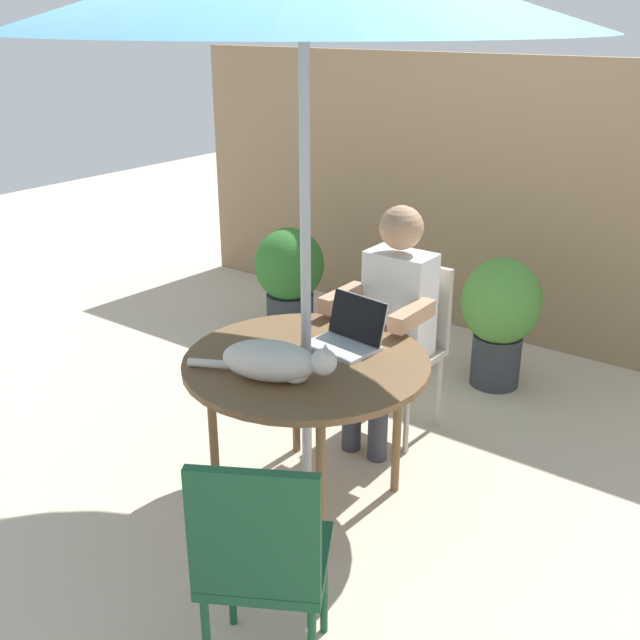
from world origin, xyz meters
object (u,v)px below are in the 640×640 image
(patio_table, at_px, (306,370))
(person_seated, at_px, (392,313))
(cat, at_px, (275,362))
(chair_occupied, at_px, (406,334))
(potted_plant_near_fence, at_px, (289,275))
(chair_empty, at_px, (261,555))
(laptop, at_px, (350,332))
(potted_plant_by_chair, at_px, (500,313))

(patio_table, height_order, person_seated, person_seated)
(patio_table, relative_size, cat, 1.72)
(patio_table, bearing_deg, chair_occupied, 90.00)
(chair_occupied, xyz_separation_m, cat, (0.02, -1.10, 0.26))
(chair_occupied, xyz_separation_m, person_seated, (0.00, -0.16, 0.17))
(person_seated, distance_m, potted_plant_near_fence, 1.54)
(chair_empty, bearing_deg, laptop, 111.79)
(laptop, bearing_deg, chair_empty, -68.21)
(potted_plant_by_chair, bearing_deg, potted_plant_near_fence, -175.30)
(chair_occupied, height_order, person_seated, person_seated)
(chair_empty, xyz_separation_m, potted_plant_by_chair, (-0.32, 2.55, -0.07))
(laptop, bearing_deg, potted_plant_near_fence, 137.23)
(person_seated, bearing_deg, chair_occupied, 90.00)
(potted_plant_near_fence, distance_m, potted_plant_by_chair, 1.51)
(patio_table, distance_m, laptop, 0.27)
(person_seated, distance_m, laptop, 0.48)
(chair_empty, xyz_separation_m, person_seated, (-0.53, 1.64, 0.17))
(chair_occupied, distance_m, person_seated, 0.23)
(patio_table, xyz_separation_m, potted_plant_by_chair, (0.21, 1.62, -0.20))
(laptop, xyz_separation_m, potted_plant_by_chair, (0.14, 1.38, -0.32))
(person_seated, height_order, potted_plant_by_chair, person_seated)
(chair_empty, relative_size, potted_plant_by_chair, 1.14)
(person_seated, bearing_deg, chair_empty, -72.04)
(potted_plant_near_fence, height_order, potted_plant_by_chair, potted_plant_by_chair)
(chair_occupied, bearing_deg, person_seated, -90.00)
(potted_plant_near_fence, bearing_deg, laptop, -42.77)
(potted_plant_near_fence, bearing_deg, chair_occupied, -25.91)
(chair_empty, relative_size, cat, 1.45)
(cat, xyz_separation_m, potted_plant_near_fence, (-1.32, 1.73, -0.37))
(cat, height_order, potted_plant_by_chair, cat)
(cat, bearing_deg, potted_plant_by_chair, 84.33)
(person_seated, xyz_separation_m, potted_plant_near_fence, (-1.30, 0.79, -0.28))
(chair_occupied, distance_m, cat, 1.13)
(chair_empty, xyz_separation_m, potted_plant_near_fence, (-1.83, 2.42, -0.11))
(chair_occupied, height_order, cat, chair_occupied)
(patio_table, distance_m, chair_occupied, 0.88)
(laptop, bearing_deg, chair_occupied, 95.88)
(laptop, relative_size, cat, 0.52)
(chair_occupied, bearing_deg, cat, -88.87)
(chair_occupied, bearing_deg, patio_table, -90.00)
(person_seated, xyz_separation_m, cat, (0.02, -0.94, 0.10))
(chair_empty, bearing_deg, potted_plant_by_chair, 97.25)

